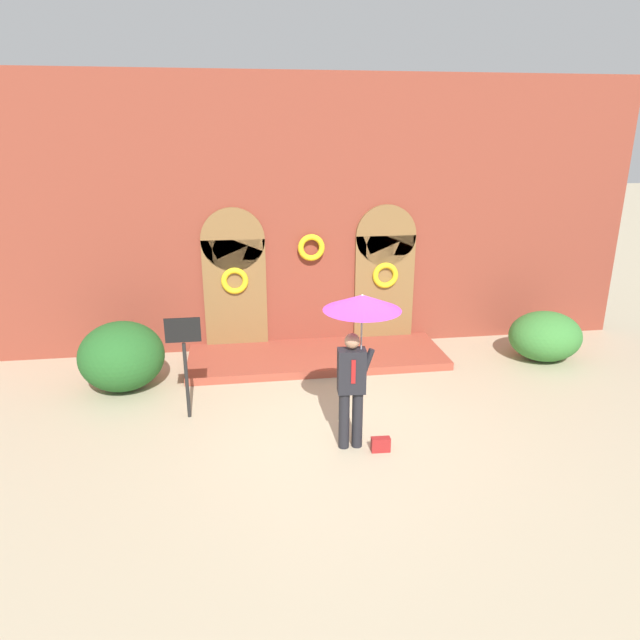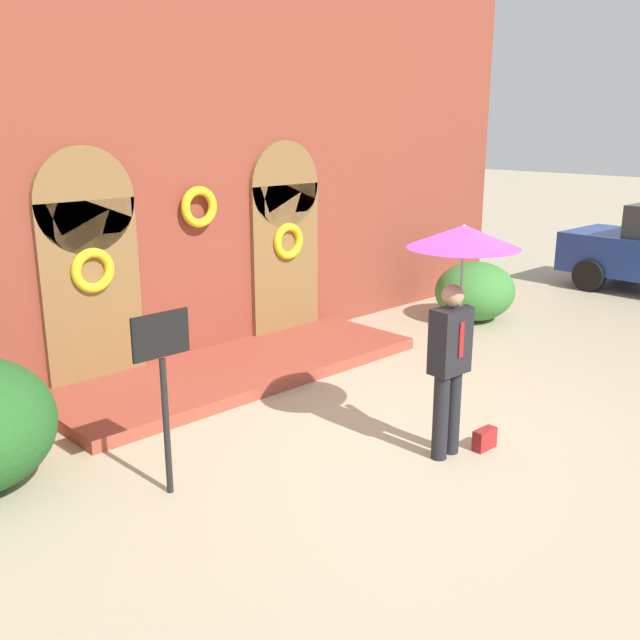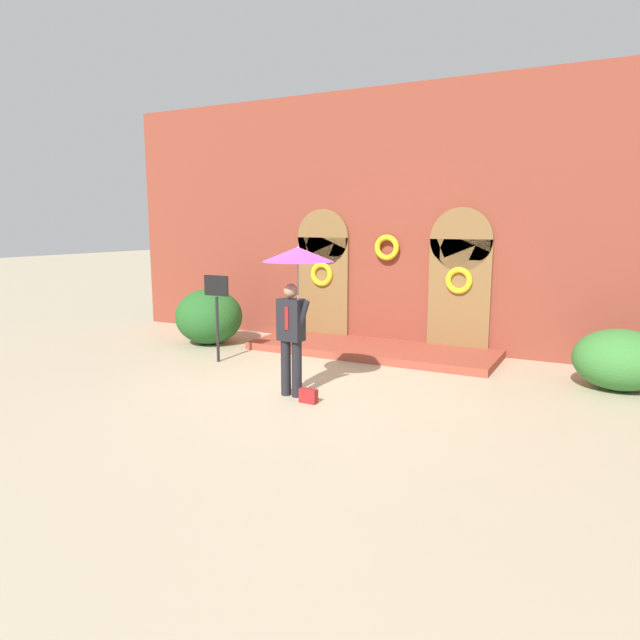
% 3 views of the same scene
% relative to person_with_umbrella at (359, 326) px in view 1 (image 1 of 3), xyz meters
% --- Properties ---
extents(ground_plane, '(80.00, 80.00, 0.00)m').
position_rel_person_with_umbrella_xyz_m(ground_plane, '(-0.13, 0.34, -1.91)').
color(ground_plane, tan).
extents(building_facade, '(14.00, 2.30, 5.60)m').
position_rel_person_with_umbrella_xyz_m(building_facade, '(-0.13, 4.50, 0.76)').
color(building_facade, brown).
rests_on(building_facade, ground).
extents(person_with_umbrella, '(1.10, 1.10, 2.36)m').
position_rel_person_with_umbrella_xyz_m(person_with_umbrella, '(0.00, 0.00, 0.00)').
color(person_with_umbrella, black).
rests_on(person_with_umbrella, ground).
extents(handbag, '(0.28, 0.13, 0.22)m').
position_rel_person_with_umbrella_xyz_m(handbag, '(0.32, -0.20, -1.80)').
color(handbag, maroon).
rests_on(handbag, ground).
extents(sign_post, '(0.56, 0.06, 1.72)m').
position_rel_person_with_umbrella_xyz_m(sign_post, '(-2.55, 1.31, -0.75)').
color(sign_post, black).
rests_on(sign_post, ground).
extents(shrub_left, '(1.51, 1.50, 1.25)m').
position_rel_person_with_umbrella_xyz_m(shrub_left, '(-3.80, 2.62, -1.29)').
color(shrub_left, '#235B23').
rests_on(shrub_left, ground).
extents(shrub_right, '(1.47, 1.30, 1.01)m').
position_rel_person_with_umbrella_xyz_m(shrub_right, '(4.52, 2.80, -1.41)').
color(shrub_right, '#387A33').
rests_on(shrub_right, ground).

